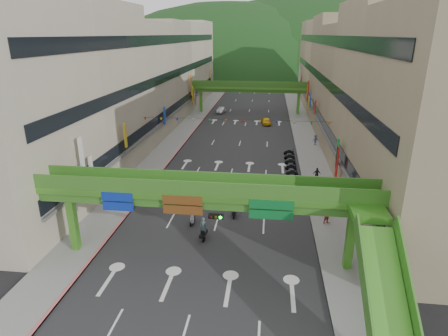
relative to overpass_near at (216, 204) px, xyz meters
The scene contains 23 objects.
ground 7.55m from the overpass_near, 99.84° to the right, with size 320.00×320.00×0.00m, color black.
road_slab 44.93m from the overpass_near, 91.20° to the left, with size 18.00×140.00×0.02m, color #28282B.
sidewalk_left 46.47m from the overpass_near, 104.97° to the left, with size 4.00×140.00×0.15m, color gray.
sidewalk_right 46.03m from the overpass_near, 77.29° to the left, with size 4.00×140.00×0.15m, color gray.
curb_left 46.02m from the overpass_near, 102.67° to the left, with size 0.20×140.00×0.18m, color #CC5959.
curb_right 45.65m from the overpass_near, 79.63° to the left, with size 0.20×140.00×0.18m, color gray.
building_row_left 49.02m from the overpass_near, 114.00° to the left, with size 12.80×95.00×19.00m.
building_row_right 48.30m from the overpass_near, 68.03° to the left, with size 12.80×95.00×19.00m.
overpass_near is the anchor object (origin of this frame).
overpass_far 59.63m from the overpass_near, 90.90° to the left, with size 28.00×2.20×7.10m.
hill_left 155.52m from the overpass_near, 95.88° to the left, with size 168.00×140.00×112.00m, color #1C4419.
hill_right 176.35m from the overpass_near, 82.15° to the left, with size 208.00×176.00×128.00m, color #1C4419.
bunting_string 24.65m from the overpass_near, 92.17° to the left, with size 26.00×0.36×0.47m.
scooter_rider_near 5.80m from the overpass_near, 114.77° to the left, with size 0.73×1.59×2.09m.
scooter_rider_mid 9.33m from the overpass_near, 85.82° to the left, with size 0.81×1.60×1.99m.
scooter_rider_left 8.17m from the overpass_near, 116.91° to the left, with size 1.14×1.60×2.21m.
scooter_rider_far 14.95m from the overpass_near, 114.71° to the left, with size 0.95×1.60×2.14m.
parked_scooter_row 25.98m from the overpass_near, 74.40° to the left, with size 1.60×9.36×1.08m.
car_silver 59.93m from the overpass_near, 96.88° to the left, with size 1.41×4.06×1.34m, color silver.
car_yellow 49.24m from the overpass_near, 86.33° to the left, with size 1.68×4.18×1.42m, color gold.
pedestrian_red 12.96m from the overpass_near, 38.49° to the left, with size 0.83×0.64×1.70m, color #B22C28.
pedestrian_dark 21.56m from the overpass_near, 62.54° to the left, with size 0.97×0.40×1.65m, color black.
pedestrian_blue 36.67m from the overpass_near, 71.97° to the left, with size 0.79×0.51×1.69m, color #3D3F63.
Camera 1 is at (4.54, -19.59, 17.12)m, focal length 30.00 mm.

